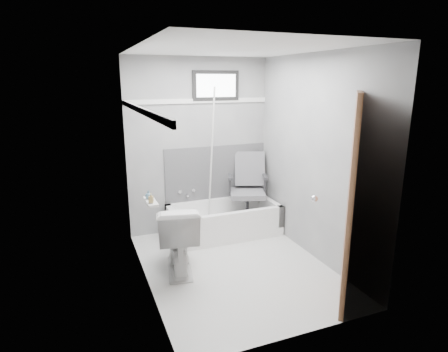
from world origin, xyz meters
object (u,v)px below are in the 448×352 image
office_chair (247,189)px  toilet (178,237)px  bathtub (224,220)px  door (396,209)px  soap_bottle_b (148,194)px  soap_bottle_a (151,198)px

office_chair → toilet: bearing=-127.0°
bathtub → door: size_ratio=0.75×
bathtub → soap_bottle_b: 1.63m
door → soap_bottle_a: door is taller
office_chair → soap_bottle_a: size_ratio=9.95×
bathtub → toilet: toilet is taller
toilet → soap_bottle_a: soap_bottle_a is taller
door → soap_bottle_b: bearing=144.8°
office_chair → soap_bottle_b: 1.82m
toilet → soap_bottle_a: (-0.32, -0.24, 0.57)m
bathtub → door: (0.75, -2.21, 0.79)m
door → office_chair: bearing=99.4°
door → bathtub: bearing=108.7°
bathtub → door: 2.46m
bathtub → soap_bottle_a: 1.71m
soap_bottle_b → bathtub: bearing=36.1°
toilet → door: bearing=149.1°
door → soap_bottle_a: bearing=147.6°
door → soap_bottle_b: (-1.92, 1.36, -0.04)m
office_chair → soap_bottle_a: office_chair is taller
bathtub → office_chair: bearing=7.6°
toilet → soap_bottle_b: bearing=29.1°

